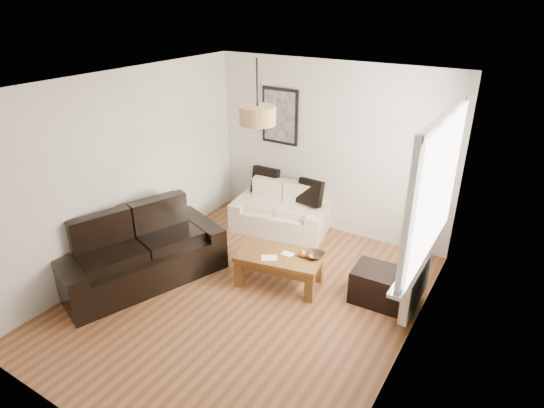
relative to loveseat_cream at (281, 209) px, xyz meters
The scene contains 21 objects.
floor 1.90m from the loveseat_cream, 72.26° to the right, with size 4.50×4.50×0.00m, color brown.
ceiling 2.92m from the loveseat_cream, 72.26° to the right, with size 3.80×4.50×0.00m, color white, non-canonical shape.
wall_back 1.19m from the loveseat_cream, 39.54° to the left, with size 3.80×0.04×2.60m, color silver, non-canonical shape.
wall_front 4.18m from the loveseat_cream, 81.96° to the right, with size 3.80×0.04×2.60m, color silver, non-canonical shape.
wall_left 2.41m from the loveseat_cream, 126.78° to the right, with size 0.04×4.50×2.60m, color silver, non-canonical shape.
wall_right 3.19m from the loveseat_cream, 35.79° to the right, with size 0.04×4.50×2.60m, color silver, non-canonical shape.
window_bay 2.90m from the loveseat_cream, 21.97° to the right, with size 0.14×1.90×1.60m, color white, non-canonical shape.
radiator 2.58m from the loveseat_cream, 22.30° to the right, with size 0.10×0.90×0.52m, color white.
poster 1.44m from the loveseat_cream, 122.53° to the left, with size 0.62×0.04×0.87m, color black, non-canonical shape.
pendant_shade 2.45m from the loveseat_cream, 68.96° to the right, with size 0.40×0.40×0.20m, color tan.
loveseat_cream is the anchor object (origin of this frame).
sofa_leather 2.29m from the loveseat_cream, 112.06° to the right, with size 2.05×1.00×0.89m, color black, non-canonical shape.
coffee_table 1.50m from the loveseat_cream, 59.82° to the right, with size 1.06×0.58×0.44m, color brown, non-canonical shape.
ottoman 2.24m from the loveseat_cream, 25.51° to the right, with size 0.74×0.48×0.42m, color black.
cushion_left 0.54m from the loveseat_cream, 155.79° to the left, with size 0.44×0.13×0.44m, color black.
cushion_right 0.55m from the loveseat_cream, 22.81° to the left, with size 0.40×0.12×0.40m, color black.
fruit_bowl 1.62m from the loveseat_cream, 43.93° to the right, with size 0.24×0.24×0.06m, color black.
orange_a 1.58m from the loveseat_cream, 49.10° to the right, with size 0.06×0.06×0.06m, color #D54F12.
orange_b 1.65m from the loveseat_cream, 46.36° to the right, with size 0.06×0.06×0.06m, color orange.
orange_c 1.55m from the loveseat_cream, 49.10° to the right, with size 0.06×0.06×0.06m, color orange.
papers 1.59m from the loveseat_cream, 64.53° to the right, with size 0.20×0.14×0.01m, color white.
Camera 1 is at (2.68, -3.76, 3.43)m, focal length 30.02 mm.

